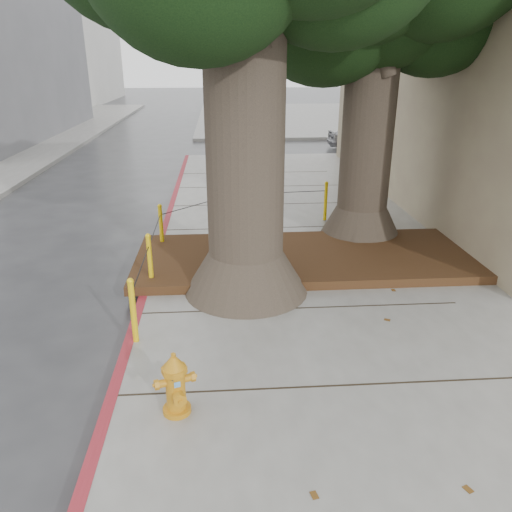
{
  "coord_description": "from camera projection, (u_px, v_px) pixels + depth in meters",
  "views": [
    {
      "loc": [
        -0.68,
        -4.86,
        3.76
      ],
      "look_at": [
        -0.2,
        1.86,
        1.1
      ],
      "focal_mm": 35.0,
      "sensor_mm": 36.0,
      "label": 1
    }
  ],
  "objects": [
    {
      "name": "sidewalk_far",
      "position": [
        317.0,
        117.0,
        34.13
      ],
      "size": [
        16.0,
        20.0,
        0.15
      ],
      "primitive_type": "cube",
      "color": "slate",
      "rests_on": "ground"
    },
    {
      "name": "car_red",
      "position": [
        458.0,
        128.0,
        24.25
      ],
      "size": [
        4.02,
        1.72,
        1.29
      ],
      "primitive_type": "imported",
      "rotation": [
        0.0,
        0.0,
        1.48
      ],
      "color": "maroon",
      "rests_on": "ground"
    },
    {
      "name": "bollard_ring",
      "position": [
        212.0,
        230.0,
        9.69
      ],
      "size": [
        3.79,
        5.39,
        0.95
      ],
      "color": "yellow",
      "rests_on": "sidewalk_main"
    },
    {
      "name": "building_far_white",
      "position": [
        30.0,
        13.0,
        43.77
      ],
      "size": [
        12.0,
        18.0,
        15.0
      ],
      "primitive_type": "cube",
      "color": "silver",
      "rests_on": "ground"
    },
    {
      "name": "building_side_white",
      "position": [
        500.0,
        46.0,
        29.46
      ],
      "size": [
        10.0,
        10.0,
        9.0
      ],
      "primitive_type": "cube",
      "color": "silver",
      "rests_on": "ground"
    },
    {
      "name": "car_silver",
      "position": [
        363.0,
        136.0,
        22.44
      ],
      "size": [
        3.2,
        1.34,
        1.08
      ],
      "primitive_type": "imported",
      "rotation": [
        0.0,
        0.0,
        1.59
      ],
      "color": "#939398",
      "rests_on": "ground"
    },
    {
      "name": "fire_hydrant",
      "position": [
        175.0,
        384.0,
        5.35
      ],
      "size": [
        0.39,
        0.39,
        0.74
      ],
      "rotation": [
        0.0,
        0.0,
        0.31
      ],
      "color": "orange",
      "rests_on": "sidewalk_main"
    },
    {
      "name": "curb_red",
      "position": [
        143.0,
        303.0,
        8.09
      ],
      "size": [
        0.14,
        26.0,
        0.16
      ],
      "primitive_type": "cube",
      "color": "maroon",
      "rests_on": "ground"
    },
    {
      "name": "ground",
      "position": [
        284.0,
        399.0,
        5.93
      ],
      "size": [
        140.0,
        140.0,
        0.0
      ],
      "primitive_type": "plane",
      "color": "#28282B",
      "rests_on": "ground"
    },
    {
      "name": "planter_bed",
      "position": [
        305.0,
        258.0,
        9.53
      ],
      "size": [
        6.4,
        2.6,
        0.16
      ],
      "primitive_type": "cube",
      "color": "black",
      "rests_on": "sidewalk_main"
    }
  ]
}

